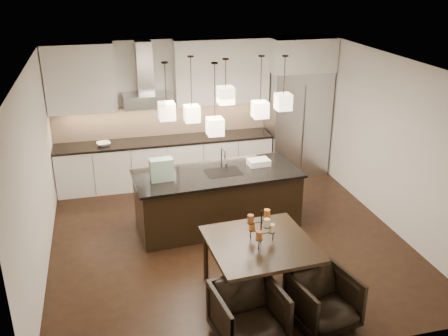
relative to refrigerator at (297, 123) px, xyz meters
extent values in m
cube|color=black|center=(-2.10, -2.38, -1.08)|extent=(5.50, 5.50, 0.02)
cube|color=white|center=(-2.10, -2.38, 1.73)|extent=(5.50, 5.50, 0.02)
cube|color=silver|center=(-2.10, 0.38, 0.32)|extent=(5.50, 0.02, 2.80)
cube|color=silver|center=(-2.10, -5.14, 0.32)|extent=(5.50, 0.02, 2.80)
cube|color=silver|center=(-4.86, -2.38, 0.32)|extent=(0.02, 5.50, 2.80)
cube|color=silver|center=(0.66, -2.38, 0.32)|extent=(0.02, 5.50, 2.80)
cube|color=#B7B7BA|center=(0.00, 0.00, 0.00)|extent=(1.20, 0.72, 2.15)
cube|color=silver|center=(0.00, 0.00, 1.40)|extent=(1.26, 0.72, 0.65)
cube|color=silver|center=(-2.73, 0.05, -0.64)|extent=(4.21, 0.62, 0.88)
cube|color=black|center=(-2.73, 0.05, -0.17)|extent=(4.21, 0.66, 0.04)
cube|color=beige|center=(-2.73, 0.35, 0.16)|extent=(4.21, 0.02, 0.63)
cube|color=silver|center=(-4.20, 0.19, 1.10)|extent=(1.25, 0.35, 1.25)
cube|color=silver|center=(-1.55, 0.19, 1.10)|extent=(1.85, 0.35, 1.25)
cube|color=#B7B7BA|center=(-3.03, 0.10, 0.65)|extent=(0.90, 0.52, 0.24)
cube|color=#B7B7BA|center=(-3.03, 0.21, 1.24)|extent=(0.30, 0.28, 0.96)
imported|color=silver|center=(-3.90, 0.00, -0.12)|extent=(0.30, 0.30, 0.06)
cube|color=black|center=(-2.14, -1.90, -0.61)|extent=(2.68, 1.21, 0.92)
cube|color=black|center=(-2.14, -1.90, -0.13)|extent=(2.77, 1.30, 0.04)
cube|color=#246C4D|center=(-3.06, -1.98, 0.07)|extent=(0.37, 0.21, 0.36)
cube|color=silver|center=(-1.39, -1.76, -0.06)|extent=(0.37, 0.27, 0.10)
cylinder|color=beige|center=(-1.90, -3.88, -0.10)|extent=(0.08, 0.08, 0.11)
cylinder|color=#C96B23|center=(-2.13, -3.77, -0.10)|extent=(0.08, 0.08, 0.11)
cylinder|color=brown|center=(-2.11, -4.02, -0.10)|extent=(0.08, 0.08, 0.11)
cylinder|color=#C96B23|center=(-1.93, -3.79, 0.07)|extent=(0.08, 0.08, 0.11)
cylinder|color=brown|center=(-2.18, -3.88, 0.07)|extent=(0.08, 0.08, 0.11)
cylinder|color=beige|center=(-2.02, -4.03, 0.07)|extent=(0.08, 0.08, 0.11)
imported|color=black|center=(-2.45, -4.71, -0.72)|extent=(0.86, 0.88, 0.71)
imported|color=black|center=(-1.48, -4.65, -0.74)|extent=(0.85, 0.87, 0.67)
cube|color=#F0E4C5|center=(-2.93, -1.94, 0.99)|extent=(0.24, 0.24, 0.26)
cube|color=#F0E4C5|center=(-2.47, -1.53, 0.80)|extent=(0.24, 0.24, 0.26)
cube|color=#F0E4C5|center=(-2.00, -1.88, 1.16)|extent=(0.24, 0.24, 0.26)
cube|color=#F0E4C5|center=(-1.39, -1.77, 0.86)|extent=(0.24, 0.24, 0.26)
cube|color=#F0E4C5|center=(-1.04, -1.85, 0.99)|extent=(0.24, 0.24, 0.26)
cube|color=#F0E4C5|center=(-2.23, -2.15, 0.76)|extent=(0.24, 0.24, 0.26)
camera|label=1|loc=(-3.87, -9.17, 3.06)|focal=40.00mm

